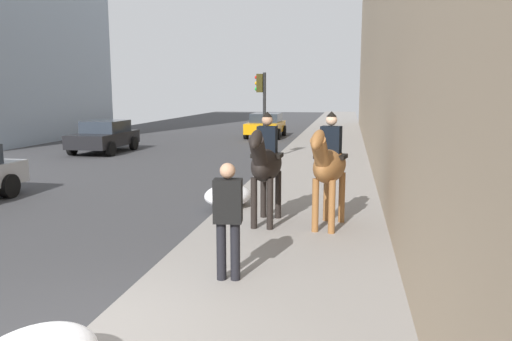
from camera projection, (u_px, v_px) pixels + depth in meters
mounted_horse_near at (266, 163)px, 10.06m from camera, size 2.15×0.62×2.28m
mounted_horse_far at (329, 164)px, 9.79m from camera, size 2.14×0.84×2.30m
pedestrian_greeting at (228, 214)px, 7.10m from camera, size 0.30×0.43×1.70m
car_mid_lane at (266, 125)px, 30.19m from camera, size 4.15×2.11×1.44m
car_far_lane at (104, 136)px, 22.85m from camera, size 3.81×2.04×1.44m
traffic_light_near_curb at (262, 102)px, 19.31m from camera, size 0.20×0.44×3.48m
snow_pile_far at (228, 196)px, 11.85m from camera, size 1.40×1.07×0.48m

